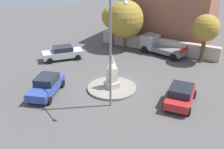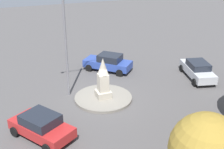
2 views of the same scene
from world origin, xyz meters
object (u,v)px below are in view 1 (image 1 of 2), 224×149
at_px(corner_building, 174,1).
at_px(monument, 112,72).
at_px(streetlamp, 110,42).
at_px(car_blue_waiting, 46,85).
at_px(truck_grey_passing, 158,46).
at_px(tree_near_wall, 113,17).
at_px(car_silver_near_island, 63,53).
at_px(car_red_parked_left, 181,95).
at_px(tree_far_corner, 206,28).
at_px(tree_mid_cluster, 125,19).

bearing_deg(corner_building, monument, -61.70).
bearing_deg(streetlamp, car_blue_waiting, -142.08).
xyz_separation_m(truck_grey_passing, tree_near_wall, (-5.10, -3.04, 2.78)).
bearing_deg(car_silver_near_island, car_red_parked_left, 16.01).
bearing_deg(tree_near_wall, car_red_parked_left, -12.29).
bearing_deg(tree_far_corner, tree_near_wall, -151.70).
xyz_separation_m(car_silver_near_island, car_red_parked_left, (13.96, 4.00, 0.01)).
bearing_deg(car_red_parked_left, corner_building, 138.56).
distance_m(car_silver_near_island, tree_far_corner, 15.59).
distance_m(truck_grey_passing, tree_far_corner, 5.80).
bearing_deg(monument, truck_grey_passing, 115.89).
bearing_deg(truck_grey_passing, car_red_parked_left, -32.97).
relative_size(car_blue_waiting, tree_far_corner, 0.83).
xyz_separation_m(tree_near_wall, tree_mid_cluster, (1.46, 0.78, -0.11)).
bearing_deg(monument, tree_mid_cluster, 138.80).
xyz_separation_m(car_red_parked_left, car_blue_waiting, (-7.30, -8.35, 0.00)).
relative_size(car_blue_waiting, tree_mid_cluster, 0.73).
bearing_deg(tree_far_corner, car_silver_near_island, -125.66).
height_order(monument, tree_far_corner, tree_far_corner).
xyz_separation_m(streetlamp, tree_mid_cluster, (-10.51, 8.81, -1.62)).
height_order(monument, car_silver_near_island, monument).
bearing_deg(car_silver_near_island, tree_mid_cluster, 85.11).
bearing_deg(tree_far_corner, truck_grey_passing, -154.55).
height_order(corner_building, tree_mid_cluster, corner_building).
bearing_deg(truck_grey_passing, streetlamp, -58.19).
relative_size(streetlamp, corner_building, 0.84).
bearing_deg(car_red_parked_left, truck_grey_passing, 147.03).
height_order(car_silver_near_island, corner_building, corner_building).
xyz_separation_m(streetlamp, corner_building, (-10.13, 16.21, -0.12)).
bearing_deg(streetlamp, tree_mid_cluster, 140.02).
xyz_separation_m(car_red_parked_left, tree_near_wall, (-14.73, 3.21, 2.95)).
height_order(car_blue_waiting, tree_near_wall, tree_near_wall).
relative_size(monument, truck_grey_passing, 0.55).
xyz_separation_m(car_blue_waiting, tree_mid_cluster, (-5.98, 12.34, 2.83)).
xyz_separation_m(streetlamp, tree_near_wall, (-11.96, 8.03, -1.51)).
distance_m(car_red_parked_left, tree_far_corner, 10.26).
height_order(car_red_parked_left, tree_near_wall, tree_near_wall).
distance_m(streetlamp, corner_building, 19.12).
bearing_deg(tree_mid_cluster, car_blue_waiting, -64.16).
height_order(car_blue_waiting, tree_mid_cluster, tree_mid_cluster).
bearing_deg(car_red_parked_left, tree_far_corner, 120.87).
bearing_deg(tree_near_wall, truck_grey_passing, 30.74).
distance_m(monument, tree_far_corner, 11.85).
relative_size(monument, streetlamp, 0.36).
distance_m(truck_grey_passing, tree_mid_cluster, 5.05).
bearing_deg(truck_grey_passing, car_silver_near_island, -112.91).
bearing_deg(truck_grey_passing, monument, -64.11).
bearing_deg(car_silver_near_island, corner_building, 86.07).
distance_m(car_blue_waiting, tree_near_wall, 14.05).
relative_size(monument, tree_mid_cluster, 0.53).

